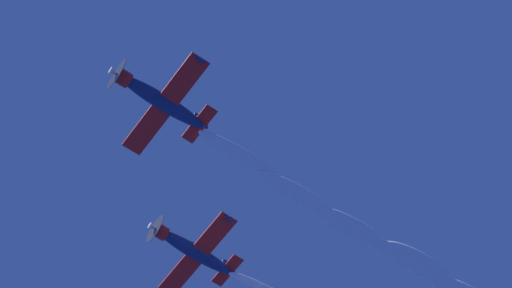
# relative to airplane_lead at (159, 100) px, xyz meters

# --- Properties ---
(airplane_lead) EXTENTS (8.22, 7.45, 2.35)m
(airplane_lead) POSITION_rel_airplane_lead_xyz_m (0.00, 0.00, 0.00)
(airplane_lead) COLOR navy
(airplane_left_wingman) EXTENTS (8.22, 7.45, 2.36)m
(airplane_left_wingman) POSITION_rel_airplane_lead_xyz_m (13.48, -4.20, 2.16)
(airplane_left_wingman) COLOR navy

